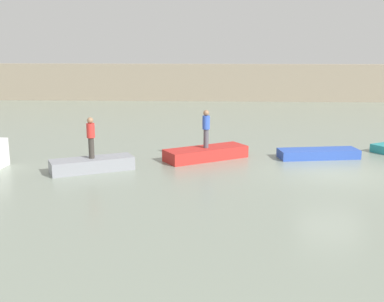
{
  "coord_description": "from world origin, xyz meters",
  "views": [
    {
      "loc": [
        -4.62,
        -19.09,
        5.03
      ],
      "look_at": [
        -5.62,
        1.46,
        0.5
      ],
      "focal_mm": 46.32,
      "sensor_mm": 36.0,
      "label": 1
    }
  ],
  "objects_px": {
    "rowboat_blue": "(318,154)",
    "person_red_shirt": "(91,136)",
    "person_blue_shirt": "(206,127)",
    "rowboat_grey": "(92,165)",
    "rowboat_red": "(206,153)"
  },
  "relations": [
    {
      "from": "rowboat_blue",
      "to": "person_red_shirt",
      "type": "distance_m",
      "value": 9.95
    },
    {
      "from": "rowboat_grey",
      "to": "rowboat_blue",
      "type": "relative_size",
      "value": 0.93
    },
    {
      "from": "rowboat_blue",
      "to": "person_blue_shirt",
      "type": "height_order",
      "value": "person_blue_shirt"
    },
    {
      "from": "rowboat_red",
      "to": "person_red_shirt",
      "type": "relative_size",
      "value": 2.24
    },
    {
      "from": "rowboat_red",
      "to": "rowboat_blue",
      "type": "distance_m",
      "value": 5.01
    },
    {
      "from": "rowboat_grey",
      "to": "person_blue_shirt",
      "type": "bearing_deg",
      "value": 0.34
    },
    {
      "from": "rowboat_red",
      "to": "person_red_shirt",
      "type": "xyz_separation_m",
      "value": [
        -4.49,
        -2.28,
        1.18
      ]
    },
    {
      "from": "person_red_shirt",
      "to": "rowboat_red",
      "type": "bearing_deg",
      "value": 26.9
    },
    {
      "from": "rowboat_grey",
      "to": "person_red_shirt",
      "type": "relative_size",
      "value": 1.98
    },
    {
      "from": "person_red_shirt",
      "to": "person_blue_shirt",
      "type": "relative_size",
      "value": 0.99
    },
    {
      "from": "person_red_shirt",
      "to": "person_blue_shirt",
      "type": "xyz_separation_m",
      "value": [
        4.49,
        2.28,
        0.0
      ]
    },
    {
      "from": "rowboat_grey",
      "to": "person_blue_shirt",
      "type": "relative_size",
      "value": 1.97
    },
    {
      "from": "person_blue_shirt",
      "to": "person_red_shirt",
      "type": "bearing_deg",
      "value": -153.1
    },
    {
      "from": "person_red_shirt",
      "to": "rowboat_blue",
      "type": "bearing_deg",
      "value": 16.23
    },
    {
      "from": "rowboat_blue",
      "to": "person_red_shirt",
      "type": "xyz_separation_m",
      "value": [
        -9.48,
        -2.76,
        1.25
      ]
    }
  ]
}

